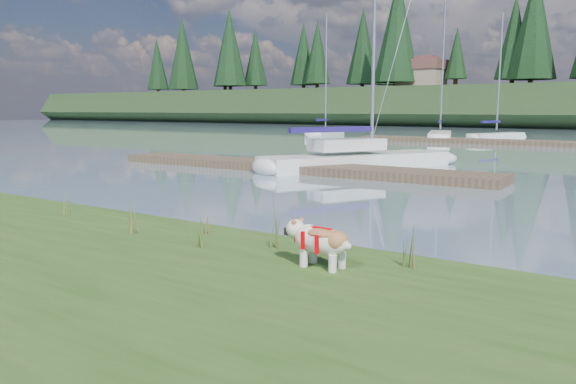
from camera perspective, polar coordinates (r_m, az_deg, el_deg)
The scene contains 20 objects.
ground at distance 39.61m, azimuth 22.45°, elevation 4.45°, with size 200.00×200.00×0.00m, color #829AAD.
bulldog at distance 7.17m, azimuth 3.36°, elevation -4.84°, with size 0.96×0.44×0.57m.
sailboat_main at distance 22.82m, azimuth 8.34°, elevation 3.54°, with size 5.84×8.90×13.09m.
dock_near at distance 21.47m, azimuth 0.11°, elevation 2.60°, with size 16.00×2.00×0.30m, color #4C3D2C.
dock_far at distance 39.25m, azimuth 25.33°, elevation 4.47°, with size 26.00×2.20×0.30m, color #4C3D2C.
sailboat_bg_0 at distance 49.00m, azimuth 4.06°, elevation 6.11°, with size 2.73×7.22×10.38m.
sailboat_bg_1 at distance 45.06m, azimuth 15.21°, elevation 5.63°, with size 3.82×7.93×11.70m.
sailboat_bg_2 at distance 44.17m, azimuth 20.79°, elevation 5.33°, with size 3.33×5.95×9.17m.
weed_0 at distance 9.47m, azimuth -15.90°, elevation -2.44°, with size 0.17×0.14×0.64m.
weed_1 at distance 9.21m, azimuth -8.25°, elevation -3.04°, with size 0.17×0.14×0.43m.
weed_2 at distance 8.11m, azimuth -0.89°, elevation -3.64°, with size 0.17×0.14×0.73m.
weed_3 at distance 11.47m, azimuth -21.45°, elevation -1.21°, with size 0.17×0.14×0.46m.
weed_4 at distance 8.31m, azimuth -8.93°, elevation -4.25°, with size 0.17×0.14×0.46m.
weed_5 at distance 7.34m, azimuth 12.17°, elevation -5.49°, with size 0.17×0.14×0.62m.
mud_lip at distance 10.88m, azimuth -13.61°, elevation -3.89°, with size 60.00×0.50×0.14m, color #33281C.
conifer_0 at distance 98.98m, azimuth -5.94°, elevation 14.43°, with size 5.72×5.72×14.15m.
conifer_1 at distance 93.44m, azimuth 3.01°, elevation 13.98°, with size 4.40×4.40×11.30m.
conifer_2 at distance 84.23m, azimuth 11.06°, elevation 15.99°, with size 6.60×6.60×16.05m.
conifer_3 at distance 83.23m, azimuth 22.01°, elevation 14.38°, with size 4.84×4.84×12.25m.
house_0 at distance 84.37m, azimuth 13.40°, elevation 11.65°, with size 6.30×5.30×4.65m.
Camera 1 is at (7.88, -8.74, 2.36)m, focal length 35.00 mm.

